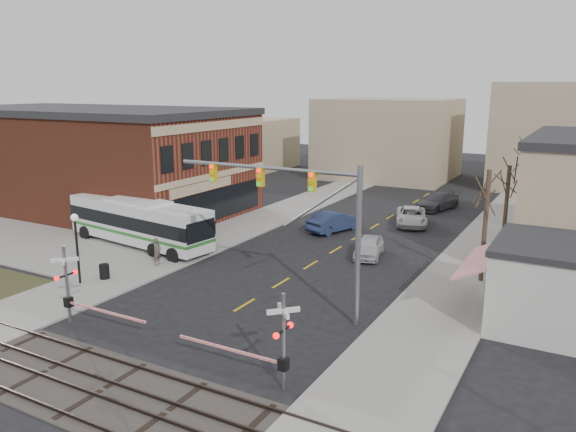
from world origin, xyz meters
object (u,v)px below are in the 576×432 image
object	(u,v)px
rr_crossing_west	(73,287)
car_b	(334,221)
pedestrian_near	(157,252)
rr_crossing_east	(274,341)
trash_bin	(104,271)
traffic_signal_mast	(305,205)
car_a	(369,247)
car_d	(438,201)
street_lamp	(76,234)
transit_bus	(139,221)
pedestrian_far	(158,241)
car_c	(411,216)

from	to	relation	value
rr_crossing_west	car_b	distance (m)	23.32
pedestrian_near	rr_crossing_east	bearing A→B (deg)	-125.85
rr_crossing_east	trash_bin	distance (m)	16.46
traffic_signal_mast	trash_bin	world-z (taller)	traffic_signal_mast
rr_crossing_west	rr_crossing_east	world-z (taller)	same
rr_crossing_west	pedestrian_near	distance (m)	9.39
car_a	traffic_signal_mast	bearing A→B (deg)	-98.62
car_b	car_d	bearing A→B (deg)	-93.54
car_a	pedestrian_near	bearing A→B (deg)	-154.04
street_lamp	trash_bin	distance (m)	2.98
transit_bus	car_d	bearing A→B (deg)	55.47
trash_bin	pedestrian_far	xyz separation A→B (m)	(-0.87, 5.78, 0.41)
pedestrian_near	pedestrian_far	size ratio (longest dim) A/B	1.07
rr_crossing_west	street_lamp	distance (m)	6.09
trash_bin	rr_crossing_west	bearing A→B (deg)	-55.40
transit_bus	car_a	size ratio (longest dim) A/B	3.09
car_d	trash_bin	bearing A→B (deg)	-95.15
pedestrian_near	car_a	bearing A→B (deg)	-54.77
rr_crossing_east	pedestrian_near	size ratio (longest dim) A/B	3.05
street_lamp	pedestrian_near	world-z (taller)	street_lamp
rr_crossing_west	transit_bus	bearing A→B (deg)	120.73
car_a	car_d	size ratio (longest dim) A/B	0.79
street_lamp	car_b	bearing A→B (deg)	67.00
pedestrian_near	car_d	bearing A→B (deg)	-26.35
traffic_signal_mast	street_lamp	bearing A→B (deg)	-168.77
car_a	pedestrian_near	distance (m)	14.35
transit_bus	car_c	size ratio (longest dim) A/B	2.44
street_lamp	car_b	distance (m)	20.69
rr_crossing_west	car_a	world-z (taller)	rr_crossing_west
trash_bin	pedestrian_near	distance (m)	3.76
traffic_signal_mast	rr_crossing_east	xyz separation A→B (m)	(2.35, -7.15, -3.80)
pedestrian_near	car_c	bearing A→B (deg)	-32.91
traffic_signal_mast	trash_bin	bearing A→B (deg)	-173.81
pedestrian_far	car_d	bearing A→B (deg)	-4.82
car_a	pedestrian_near	xyz separation A→B (m)	(-11.30, -8.84, 0.31)
car_d	pedestrian_near	distance (m)	28.88
traffic_signal_mast	car_b	distance (m)	17.86
rr_crossing_west	street_lamp	bearing A→B (deg)	137.05
pedestrian_near	traffic_signal_mast	bearing A→B (deg)	-103.09
trash_bin	car_c	distance (m)	25.88
rr_crossing_west	car_d	size ratio (longest dim) A/B	1.05
rr_crossing_east	trash_bin	world-z (taller)	rr_crossing_east
car_c	car_d	xyz separation A→B (m)	(0.38, 7.24, 0.03)
car_a	pedestrian_far	bearing A→B (deg)	-165.40
street_lamp	trash_bin	xyz separation A→B (m)	(0.67, 1.30, -2.59)
rr_crossing_west	pedestrian_near	bearing A→B (deg)	106.55
rr_crossing_east	car_a	size ratio (longest dim) A/B	1.32
car_a	transit_bus	bearing A→B (deg)	-172.25
transit_bus	car_c	world-z (taller)	transit_bus
car_c	street_lamp	bearing A→B (deg)	-136.29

